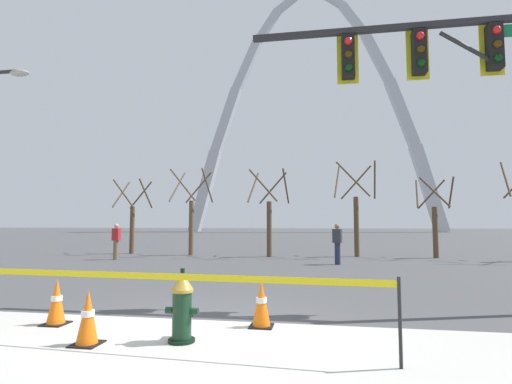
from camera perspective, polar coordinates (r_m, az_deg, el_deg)
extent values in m
plane|color=#474749|center=(6.50, -7.59, -18.83)|extent=(240.00, 240.00, 0.00)
cylinder|color=black|center=(5.73, -10.80, -20.51)|extent=(0.36, 0.36, 0.05)
cylinder|color=#14331E|center=(5.64, -10.75, -17.24)|extent=(0.26, 0.26, 0.62)
cylinder|color=#A8842D|center=(5.58, -10.69, -13.94)|extent=(0.30, 0.30, 0.04)
cone|color=#A8842D|center=(5.56, -10.67, -12.62)|extent=(0.30, 0.30, 0.22)
cylinder|color=black|center=(5.54, -10.65, -11.18)|extent=(0.06, 0.06, 0.06)
cylinder|color=#14331E|center=(5.69, -12.51, -16.46)|extent=(0.10, 0.09, 0.09)
cylinder|color=#14331E|center=(5.57, -8.92, -16.78)|extent=(0.10, 0.09, 0.09)
cylinder|color=#14331E|center=(5.83, -10.04, -17.14)|extent=(0.13, 0.14, 0.13)
cylinder|color=black|center=(5.91, -9.77, -16.98)|extent=(0.15, 0.03, 0.15)
cylinder|color=#232326|center=(4.85, 20.25, -17.44)|extent=(0.04, 0.04, 1.01)
cube|color=yellow|center=(5.35, -15.70, -11.69)|extent=(6.17, 0.33, 0.08)
cube|color=black|center=(7.26, -27.16, -16.74)|extent=(0.36, 0.36, 0.03)
cone|color=orange|center=(7.18, -27.05, -13.90)|extent=(0.28, 0.28, 0.70)
cylinder|color=white|center=(7.18, -27.04, -13.63)|extent=(0.17, 0.17, 0.08)
cube|color=black|center=(5.96, -23.42, -19.69)|extent=(0.36, 0.36, 0.03)
cone|color=orange|center=(5.87, -23.30, -16.26)|extent=(0.28, 0.28, 0.70)
cylinder|color=white|center=(5.86, -23.29, -15.92)|extent=(0.17, 0.17, 0.08)
cube|color=black|center=(6.39, 0.79, -18.99)|extent=(0.36, 0.36, 0.03)
cone|color=orange|center=(6.31, 0.79, -15.78)|extent=(0.28, 0.28, 0.70)
cylinder|color=white|center=(6.30, 0.79, -15.47)|extent=(0.17, 0.17, 0.08)
cube|color=#232326|center=(9.17, 20.60, 21.56)|extent=(6.20, 0.12, 0.12)
cylinder|color=#232326|center=(9.25, 28.64, 17.85)|extent=(1.11, 0.08, 0.81)
cube|color=black|center=(9.41, 31.42, 17.59)|extent=(0.26, 0.24, 0.90)
cube|color=gold|center=(9.53, 31.09, 17.29)|extent=(0.44, 0.03, 1.04)
sphere|color=red|center=(9.41, 31.65, 19.45)|extent=(0.16, 0.16, 0.16)
sphere|color=#392706|center=(9.30, 31.73, 17.87)|extent=(0.16, 0.16, 0.16)
sphere|color=black|center=(9.20, 31.80, 16.25)|extent=(0.16, 0.16, 0.16)
cube|color=black|center=(9.00, 22.68, 18.29)|extent=(0.26, 0.24, 0.90)
cube|color=gold|center=(9.13, 22.47, 17.95)|extent=(0.44, 0.03, 1.04)
sphere|color=red|center=(9.00, 22.82, 20.25)|extent=(0.16, 0.16, 0.16)
sphere|color=#392706|center=(8.89, 22.88, 18.61)|extent=(0.16, 0.16, 0.16)
sphere|color=black|center=(8.78, 22.93, 16.92)|extent=(0.16, 0.16, 0.16)
cube|color=black|center=(8.80, 13.27, 18.60)|extent=(0.26, 0.24, 0.90)
cube|color=gold|center=(8.93, 13.21, 18.24)|extent=(0.44, 0.03, 1.04)
sphere|color=red|center=(8.80, 13.29, 20.61)|extent=(0.16, 0.16, 0.16)
sphere|color=#392706|center=(8.68, 13.33, 18.93)|extent=(0.16, 0.16, 0.16)
sphere|color=black|center=(8.57, 13.36, 17.22)|extent=(0.16, 0.16, 0.16)
cylinder|color=#232326|center=(10.72, -33.28, 14.38)|extent=(0.90, 0.08, 0.08)
ellipsoid|color=#999993|center=(10.38, -31.20, 14.61)|extent=(0.44, 0.24, 0.14)
cube|color=#B2B5BC|center=(78.13, -7.47, 0.03)|extent=(6.24, 2.09, 16.28)
cube|color=#B2B5BC|center=(79.39, -4.42, 10.24)|extent=(6.00, 1.87, 13.20)
cube|color=#B2B5BC|center=(82.02, -1.38, 17.81)|extent=(5.74, 1.65, 10.15)
cube|color=#B2B5BC|center=(84.70, 1.65, 22.88)|extent=(5.44, 1.43, 7.14)
cube|color=#B2B5BC|center=(86.57, 4.70, 25.79)|extent=(5.00, 1.21, 4.16)
cube|color=#B2B5BC|center=(84.34, 14.03, 23.15)|extent=(5.44, 1.43, 7.14)
cube|color=#B2B5BC|center=(81.46, 17.24, 18.18)|extent=(5.74, 1.65, 10.15)
cube|color=#B2B5BC|center=(78.61, 20.51, 10.68)|extent=(6.00, 1.87, 13.20)
cube|color=#B2B5BC|center=(77.13, 23.87, 0.44)|extent=(6.24, 2.09, 16.28)
cylinder|color=brown|center=(21.91, -17.61, -5.30)|extent=(0.24, 0.24, 2.49)
cylinder|color=brown|center=(22.45, -19.04, -0.33)|extent=(0.34, 1.35, 1.49)
cylinder|color=brown|center=(21.56, -15.76, -0.24)|extent=(0.21, 1.36, 1.49)
cylinder|color=brown|center=(22.62, -16.43, -0.42)|extent=(1.36, 0.21, 1.49)
cylinder|color=brown|center=(21.38, -18.81, -0.13)|extent=(1.34, 0.37, 1.49)
cylinder|color=brown|center=(20.16, -9.42, -5.17)|extent=(0.24, 0.24, 2.75)
cylinder|color=brown|center=(20.69, -11.39, 0.77)|extent=(0.37, 1.48, 1.64)
cylinder|color=brown|center=(19.91, -7.10, 0.92)|extent=(0.23, 1.49, 1.64)
cylinder|color=brown|center=(21.03, -8.37, 0.65)|extent=(1.49, 0.23, 1.64)
cylinder|color=brown|center=(19.53, -10.65, 1.07)|extent=(1.47, 0.40, 1.64)
cylinder|color=brown|center=(18.91, 1.94, -5.41)|extent=(0.24, 0.24, 2.66)
cylinder|color=brown|center=(19.28, -0.40, 0.71)|extent=(0.36, 1.43, 1.59)
cylinder|color=brown|center=(18.82, 4.37, 0.85)|extent=(0.22, 1.44, 1.59)
cylinder|color=brown|center=(19.79, 2.47, 0.57)|extent=(1.44, 0.22, 1.59)
cylinder|color=brown|center=(18.22, 1.02, 1.01)|extent=(1.42, 0.39, 1.59)
cylinder|color=brown|center=(19.59, 14.43, -4.90)|extent=(0.24, 0.24, 2.89)
cylinder|color=brown|center=(19.82, 11.72, 1.52)|extent=(0.39, 1.55, 1.72)
cylinder|color=brown|center=(19.70, 16.92, 1.66)|extent=(0.24, 1.56, 1.72)
cylinder|color=brown|center=(20.59, 14.34, 1.34)|extent=(1.56, 0.24, 1.72)
cylinder|color=brown|center=(18.81, 13.93, 1.88)|extent=(1.54, 0.42, 1.72)
cylinder|color=brown|center=(20.08, 24.67, -5.36)|extent=(0.24, 0.24, 2.37)
cylinder|color=brown|center=(20.09, 22.40, -0.21)|extent=(0.33, 1.28, 1.42)
cylinder|color=brown|center=(20.26, 26.55, -0.11)|extent=(0.21, 1.29, 1.42)
cylinder|color=brown|center=(20.85, 24.17, -0.30)|extent=(1.29, 0.21, 1.42)
cylinder|color=brown|center=(19.39, 24.59, 0.00)|extent=(1.28, 0.36, 1.42)
cylinder|color=brown|center=(20.17, 32.57, 1.67)|extent=(0.37, 1.50, 1.66)
cylinder|color=brown|center=(18.56, -19.75, -7.97)|extent=(0.22, 0.22, 0.84)
cube|color=#B22323|center=(18.53, -19.69, -5.84)|extent=(0.37, 0.25, 0.54)
sphere|color=tan|center=(18.53, -19.66, -4.67)|extent=(0.20, 0.20, 0.20)
cylinder|color=#232847|center=(15.76, 11.80, -8.79)|extent=(0.22, 0.22, 0.84)
cube|color=#333338|center=(15.72, 11.76, -6.28)|extent=(0.39, 0.31, 0.54)
sphere|color=#936B4C|center=(15.72, 11.73, -4.90)|extent=(0.20, 0.20, 0.20)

